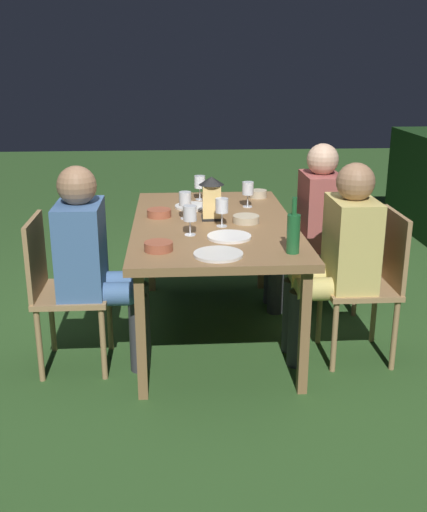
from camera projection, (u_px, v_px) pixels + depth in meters
name	position (u px, v px, depth m)	size (l,w,h in m)	color
ground_plane	(214.00, 332.00, 3.93)	(16.00, 16.00, 0.00)	#2D5123
dining_table	(214.00, 230.00, 3.72)	(1.68, 0.97, 0.74)	olive
chair_side_right_b	(371.00, 278.00, 3.48)	(0.42, 0.40, 0.87)	#9E7A51
person_in_mustard	(339.00, 254.00, 3.42)	(0.38, 0.47, 1.15)	tan
chair_side_right_a	(337.00, 240.00, 4.19)	(0.42, 0.40, 0.87)	#9E7A51
person_in_rust	(310.00, 219.00, 4.13)	(0.38, 0.47, 1.15)	#9E4C47
chair_side_left_b	(60.00, 285.00, 3.37)	(0.42, 0.40, 0.87)	#9E7A51
person_in_blue	(94.00, 259.00, 3.33)	(0.38, 0.47, 1.15)	#426699
lantern_centerpiece	(211.00, 196.00, 3.71)	(0.15, 0.15, 0.27)	black
green_bottle_on_table	(293.00, 232.00, 3.08)	(0.07, 0.07, 0.29)	#1E5B2D
wine_glass_a	(222.00, 207.00, 3.56)	(0.08, 0.08, 0.17)	silver
wine_glass_b	(185.00, 200.00, 3.73)	(0.08, 0.08, 0.17)	silver
wine_glass_c	(190.00, 215.00, 3.39)	(0.08, 0.08, 0.17)	silver
wine_glass_d	(248.00, 190.00, 4.03)	(0.08, 0.08, 0.17)	silver
wine_glass_e	(200.00, 183.00, 4.23)	(0.08, 0.08, 0.17)	silver
plate_a	(193.00, 206.00, 4.05)	(0.24, 0.24, 0.01)	white
plate_b	(229.00, 237.00, 3.37)	(0.24, 0.24, 0.01)	white
plate_c	(218.00, 254.00, 3.07)	(0.25, 0.25, 0.01)	silver
bowl_olives	(246.00, 219.00, 3.68)	(0.16, 0.16, 0.04)	#BCAD8E
bowl_bread	(159.00, 246.00, 3.14)	(0.15, 0.15, 0.05)	#9E5138
bowl_salad	(258.00, 194.00, 4.32)	(0.12, 0.12, 0.05)	#BCAD8E
bowl_dip	(159.00, 213.00, 3.81)	(0.15, 0.15, 0.05)	#9E5138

